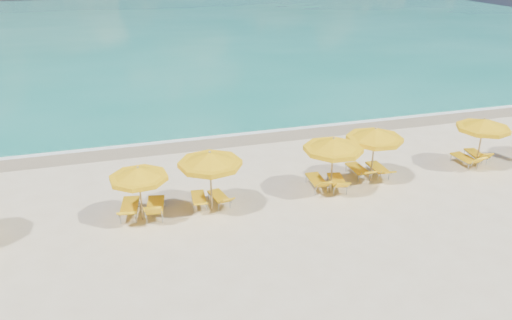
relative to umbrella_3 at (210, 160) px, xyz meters
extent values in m
plane|color=beige|center=(2.28, 0.08, -2.14)|extent=(120.00, 120.00, 0.00)
cube|color=#167E6D|center=(2.28, 48.08, -2.14)|extent=(120.00, 80.00, 0.30)
cube|color=tan|center=(2.28, 7.48, -2.14)|extent=(120.00, 2.60, 0.01)
cube|color=white|center=(2.28, 8.28, -2.14)|extent=(120.00, 1.20, 0.03)
cube|color=white|center=(-3.72, 17.08, -2.14)|extent=(14.00, 0.36, 0.05)
cube|color=white|center=(10.28, 24.08, -2.14)|extent=(18.00, 0.30, 0.05)
cylinder|color=tan|center=(-2.68, 0.00, -1.08)|extent=(0.07, 0.07, 2.12)
cone|color=yellow|center=(-2.68, 0.00, -0.19)|extent=(2.70, 2.70, 0.42)
cylinder|color=yellow|center=(-2.68, 0.00, -0.40)|extent=(2.72, 2.72, 0.17)
sphere|color=tan|center=(-2.68, 0.00, 0.03)|extent=(0.09, 0.09, 0.09)
cylinder|color=tan|center=(0.00, 0.00, -0.94)|extent=(0.07, 0.07, 2.41)
cone|color=yellow|center=(0.00, 0.00, 0.07)|extent=(2.83, 2.83, 0.48)
cylinder|color=yellow|center=(0.00, 0.00, -0.16)|extent=(2.85, 2.85, 0.19)
sphere|color=tan|center=(0.00, 0.00, 0.32)|extent=(0.11, 0.11, 0.11)
cylinder|color=tan|center=(5.11, 0.05, -0.95)|extent=(0.07, 0.07, 2.39)
cone|color=yellow|center=(5.11, 0.05, 0.06)|extent=(3.12, 3.12, 0.48)
cylinder|color=yellow|center=(5.11, 0.05, -0.17)|extent=(3.15, 3.15, 0.19)
sphere|color=tan|center=(5.11, 0.05, 0.30)|extent=(0.11, 0.11, 0.11)
cylinder|color=tan|center=(7.32, 0.65, -0.95)|extent=(0.07, 0.07, 2.38)
cone|color=yellow|center=(7.32, 0.65, 0.05)|extent=(3.05, 3.05, 0.48)
cylinder|color=yellow|center=(7.32, 0.65, -0.19)|extent=(3.08, 3.08, 0.19)
sphere|color=tan|center=(7.32, 0.65, 0.29)|extent=(0.11, 0.11, 0.11)
cylinder|color=tan|center=(12.81, 0.55, -0.98)|extent=(0.07, 0.07, 2.32)
cone|color=yellow|center=(12.81, 0.55, -0.01)|extent=(2.60, 2.60, 0.46)
cylinder|color=yellow|center=(12.81, 0.55, -0.24)|extent=(2.63, 2.63, 0.19)
sphere|color=tan|center=(12.81, 0.55, 0.23)|extent=(0.10, 0.10, 0.10)
cube|color=yellow|center=(-3.10, 0.54, -1.74)|extent=(0.84, 1.47, 0.09)
cube|color=yellow|center=(-3.25, -0.42, -1.57)|extent=(0.71, 0.69, 0.41)
cube|color=yellow|center=(-2.15, 0.29, -1.73)|extent=(0.86, 1.50, 0.09)
cube|color=yellow|center=(-2.31, -0.63, -1.49)|extent=(0.71, 0.62, 0.54)
cube|color=yellow|center=(-0.42, 0.56, -1.80)|extent=(0.62, 1.21, 0.07)
cube|color=yellow|center=(-0.49, -0.27, -1.68)|extent=(0.57, 0.57, 0.31)
cube|color=yellow|center=(0.37, 0.44, -1.81)|extent=(0.73, 1.24, 0.07)
cube|color=yellow|center=(0.52, -0.35, -1.64)|extent=(0.60, 0.58, 0.38)
cube|color=yellow|center=(4.71, 0.65, -1.76)|extent=(0.67, 1.35, 0.08)
cube|color=yellow|center=(4.65, -0.25, -1.56)|extent=(0.62, 0.57, 0.45)
cube|color=yellow|center=(5.53, 0.37, -1.76)|extent=(0.84, 1.41, 0.08)
cube|color=yellow|center=(5.35, -0.51, -1.57)|extent=(0.68, 0.64, 0.44)
cube|color=yellow|center=(6.93, 1.21, -1.77)|extent=(0.60, 1.31, 0.08)
cube|color=yellow|center=(6.95, 0.30, -1.61)|extent=(0.59, 0.58, 0.38)
cube|color=yellow|center=(7.86, 1.08, -1.78)|extent=(0.59, 1.27, 0.08)
cube|color=yellow|center=(7.85, 0.19, -1.65)|extent=(0.58, 0.59, 0.32)
cube|color=yellow|center=(12.33, 0.88, -1.77)|extent=(0.65, 1.32, 0.08)
cube|color=yellow|center=(12.38, 0.01, -1.56)|extent=(0.60, 0.53, 0.47)
cube|color=yellow|center=(13.22, 1.18, -1.78)|extent=(0.77, 1.33, 0.08)
cube|color=yellow|center=(13.07, 0.36, -1.58)|extent=(0.63, 0.57, 0.46)
camera|label=1|loc=(-3.27, -17.06, 7.46)|focal=35.00mm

